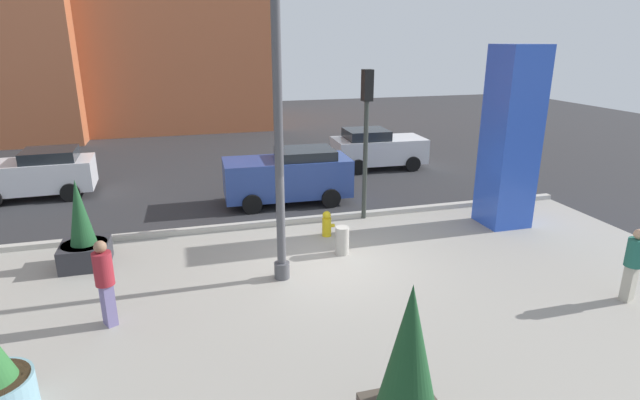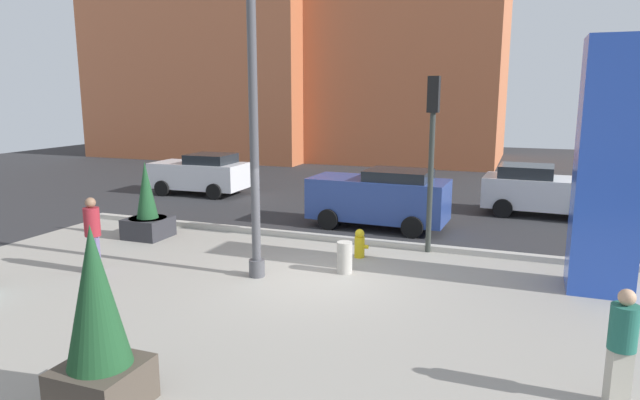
% 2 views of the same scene
% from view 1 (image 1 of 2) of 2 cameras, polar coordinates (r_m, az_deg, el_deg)
% --- Properties ---
extents(ground_plane, '(60.00, 60.00, 0.00)m').
position_cam_1_polar(ground_plane, '(16.28, -2.95, -1.54)').
color(ground_plane, '#2D2D30').
extents(plaza_pavement, '(18.00, 10.00, 0.02)m').
position_cam_1_polar(plaza_pavement, '(11.01, 4.17, -11.59)').
color(plaza_pavement, '#9E998E').
rests_on(plaza_pavement, ground_plane).
extents(curb_strip, '(18.00, 0.24, 0.16)m').
position_cam_1_polar(curb_strip, '(15.45, -2.23, -2.31)').
color(curb_strip, '#B7B2A8').
rests_on(curb_strip, ground_plane).
extents(lamp_post, '(0.44, 0.44, 7.35)m').
position_cam_1_polar(lamp_post, '(10.95, -4.74, 8.24)').
color(lamp_post, '#4C4C51').
rests_on(lamp_post, ground_plane).
extents(art_pillar_blue, '(1.26, 1.26, 5.25)m').
position_cam_1_polar(art_pillar_blue, '(15.72, 20.74, 6.53)').
color(art_pillar_blue, blue).
rests_on(art_pillar_blue, ground_plane).
extents(potted_plant_by_pillar, '(1.04, 1.04, 2.52)m').
position_cam_1_polar(potted_plant_by_pillar, '(7.12, 9.87, -19.31)').
color(potted_plant_by_pillar, '#4C4238').
rests_on(potted_plant_by_pillar, ground_plane).
extents(potted_plant_mid_plaza, '(1.13, 1.13, 2.22)m').
position_cam_1_polar(potted_plant_mid_plaza, '(13.64, -25.24, -3.71)').
color(potted_plant_mid_plaza, '#2D2D33').
rests_on(potted_plant_mid_plaza, ground_plane).
extents(fire_hydrant, '(0.36, 0.26, 0.75)m').
position_cam_1_polar(fire_hydrant, '(14.32, 0.78, -2.72)').
color(fire_hydrant, gold).
rests_on(fire_hydrant, ground_plane).
extents(concrete_bollard, '(0.36, 0.36, 0.75)m').
position_cam_1_polar(concrete_bollard, '(13.17, 2.51, -4.62)').
color(concrete_bollard, '#B2ADA3').
rests_on(concrete_bollard, ground_plane).
extents(traffic_light_far_side, '(0.28, 0.42, 4.55)m').
position_cam_1_polar(traffic_light_far_side, '(15.16, 5.25, 8.92)').
color(traffic_light_far_side, '#333833').
rests_on(traffic_light_far_side, ground_plane).
extents(car_curb_east, '(3.97, 2.19, 1.70)m').
position_cam_1_polar(car_curb_east, '(21.97, 6.48, 5.82)').
color(car_curb_east, silver).
rests_on(car_curb_east, ground_plane).
extents(car_far_lane, '(4.29, 2.09, 1.84)m').
position_cam_1_polar(car_far_lane, '(17.16, -3.57, 2.78)').
color(car_far_lane, '#2D4793').
rests_on(car_far_lane, ground_plane).
extents(car_passing_lane, '(3.91, 2.11, 1.69)m').
position_cam_1_polar(car_passing_lane, '(20.36, -29.38, 2.63)').
color(car_passing_lane, silver).
rests_on(car_passing_lane, ground_plane).
extents(pedestrian_by_curb, '(0.49, 0.49, 1.79)m').
position_cam_1_polar(pedestrian_by_curb, '(10.62, -23.18, -8.21)').
color(pedestrian_by_curb, slate).
rests_on(pedestrian_by_curb, ground_plane).
extents(pedestrian_on_sidewalk, '(0.46, 0.46, 1.64)m').
position_cam_1_polar(pedestrian_on_sidewalk, '(12.57, 31.94, -5.94)').
color(pedestrian_on_sidewalk, '#B2AD9E').
rests_on(pedestrian_on_sidewalk, ground_plane).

